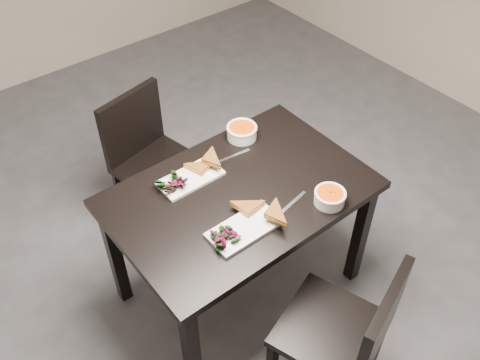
{
  "coord_description": "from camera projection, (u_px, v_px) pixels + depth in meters",
  "views": [
    {
      "loc": [
        -1.06,
        -1.59,
        2.48
      ],
      "look_at": [
        0.02,
        -0.24,
        0.82
      ],
      "focal_mm": 39.34,
      "sensor_mm": 36.0,
      "label": 1
    }
  ],
  "objects": [
    {
      "name": "soup_bowl_far",
      "position": [
        242.0,
        131.0,
        2.7
      ],
      "size": [
        0.16,
        0.16,
        0.07
      ],
      "color": "white",
      "rests_on": "table"
    },
    {
      "name": "plate_near",
      "position": [
        244.0,
        228.0,
        2.27
      ],
      "size": [
        0.32,
        0.16,
        0.02
      ],
      "primitive_type": "cube",
      "color": "white",
      "rests_on": "table"
    },
    {
      "name": "table",
      "position": [
        240.0,
        205.0,
        2.51
      ],
      "size": [
        1.2,
        0.8,
        0.75
      ],
      "color": "black",
      "rests_on": "ground"
    },
    {
      "name": "chair_far",
      "position": [
        149.0,
        154.0,
        3.04
      ],
      "size": [
        0.5,
        0.5,
        0.85
      ],
      "rotation": [
        0.0,
        0.0,
        0.21
      ],
      "color": "black",
      "rests_on": "ground"
    },
    {
      "name": "chair_near",
      "position": [
        349.0,
        332.0,
        2.21
      ],
      "size": [
        0.53,
        0.53,
        0.85
      ],
      "rotation": [
        0.0,
        0.0,
        0.33
      ],
      "color": "black",
      "rests_on": "ground"
    },
    {
      "name": "plate_far",
      "position": [
        190.0,
        178.0,
        2.49
      ],
      "size": [
        0.31,
        0.15,
        0.02
      ],
      "primitive_type": "cube",
      "color": "white",
      "rests_on": "table"
    },
    {
      "name": "cutlery_near",
      "position": [
        293.0,
        202.0,
        2.39
      ],
      "size": [
        0.18,
        0.05,
        0.0
      ],
      "primitive_type": "cube",
      "rotation": [
        0.0,
        0.0,
        0.17
      ],
      "color": "silver",
      "rests_on": "table"
    },
    {
      "name": "soup_bowl_near",
      "position": [
        330.0,
        197.0,
        2.37
      ],
      "size": [
        0.15,
        0.15,
        0.07
      ],
      "color": "white",
      "rests_on": "table"
    },
    {
      "name": "ground",
      "position": [
        212.0,
        259.0,
        3.09
      ],
      "size": [
        5.0,
        5.0,
        0.0
      ],
      "primitive_type": "plane",
      "color": "#47474C",
      "rests_on": "ground"
    },
    {
      "name": "salad_far",
      "position": [
        172.0,
        183.0,
        2.43
      ],
      "size": [
        0.1,
        0.09,
        0.04
      ],
      "primitive_type": null,
      "color": "black",
      "rests_on": "plate_far"
    },
    {
      "name": "sandwich_near",
      "position": [
        254.0,
        214.0,
        2.28
      ],
      "size": [
        0.18,
        0.14,
        0.05
      ],
      "primitive_type": null,
      "rotation": [
        0.0,
        0.0,
        0.14
      ],
      "color": "#A96723",
      "rests_on": "plate_near"
    },
    {
      "name": "salad_near",
      "position": [
        226.0,
        235.0,
        2.2
      ],
      "size": [
        0.1,
        0.09,
        0.04
      ],
      "primitive_type": null,
      "color": "black",
      "rests_on": "plate_near"
    },
    {
      "name": "sandwich_far",
      "position": [
        203.0,
        169.0,
        2.49
      ],
      "size": [
        0.18,
        0.16,
        0.05
      ],
      "primitive_type": null,
      "rotation": [
        0.0,
        0.0,
        0.3
      ],
      "color": "#A96723",
      "rests_on": "plate_far"
    },
    {
      "name": "cutlery_far",
      "position": [
        234.0,
        156.0,
        2.62
      ],
      "size": [
        0.18,
        0.04,
        0.0
      ],
      "primitive_type": "cube",
      "rotation": [
        0.0,
        0.0,
        -0.13
      ],
      "color": "silver",
      "rests_on": "table"
    }
  ]
}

